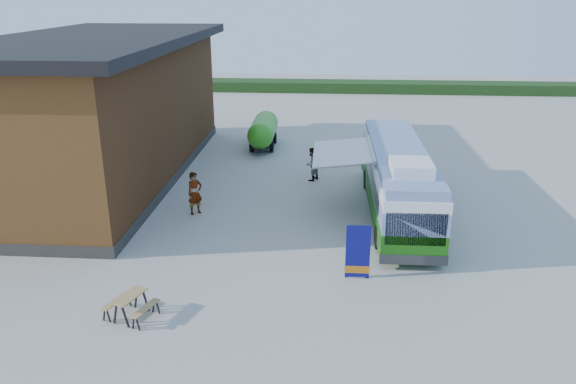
# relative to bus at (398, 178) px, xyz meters

# --- Properties ---
(ground) EXTENTS (100.00, 100.00, 0.00)m
(ground) POSITION_rel_bus_xyz_m (-4.74, -5.46, -1.70)
(ground) COLOR #BCB7AD
(ground) RESTS_ON ground
(barn) EXTENTS (9.60, 21.20, 7.50)m
(barn) POSITION_rel_bus_xyz_m (-15.24, 4.54, 1.89)
(barn) COLOR brown
(barn) RESTS_ON ground
(hedge) EXTENTS (40.00, 3.00, 1.00)m
(hedge) POSITION_rel_bus_xyz_m (3.26, 32.54, -1.20)
(hedge) COLOR #264419
(hedge) RESTS_ON ground
(bus) EXTENTS (2.50, 11.61, 3.57)m
(bus) POSITION_rel_bus_xyz_m (0.00, 0.00, 0.00)
(bus) COLOR #227213
(bus) RESTS_ON ground
(awning) EXTENTS (2.73, 4.45, 0.53)m
(awning) POSITION_rel_bus_xyz_m (-2.32, 0.35, 0.89)
(awning) COLOR white
(awning) RESTS_ON ground
(banner) EXTENTS (0.88, 0.18, 2.03)m
(banner) POSITION_rel_bus_xyz_m (-2.04, -6.28, -0.87)
(banner) COLOR #0D0D64
(banner) RESTS_ON ground
(picnic_table) EXTENTS (1.69, 1.60, 0.78)m
(picnic_table) POSITION_rel_bus_xyz_m (-9.21, -9.37, -1.12)
(picnic_table) COLOR #A5854E
(picnic_table) RESTS_ON ground
(person_a) EXTENTS (0.85, 0.83, 1.98)m
(person_a) POSITION_rel_bus_xyz_m (-9.15, -0.66, -0.71)
(person_a) COLOR #999999
(person_a) RESTS_ON ground
(person_b) EXTENTS (1.06, 1.12, 1.82)m
(person_b) POSITION_rel_bus_xyz_m (-3.99, 4.47, -0.80)
(person_b) COLOR #999999
(person_b) RESTS_ON ground
(slurry_tanker) EXTENTS (1.64, 5.49, 2.02)m
(slurry_tanker) POSITION_rel_bus_xyz_m (-7.32, 10.95, -0.54)
(slurry_tanker) COLOR #329A1C
(slurry_tanker) RESTS_ON ground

